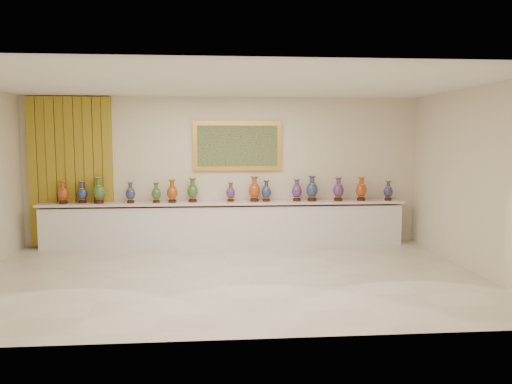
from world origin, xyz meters
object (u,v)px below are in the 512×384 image
counter (225,224)px  vase_0 (63,193)px  vase_2 (99,191)px  vase_1 (82,193)px

counter → vase_0: (-3.14, -0.05, 0.67)m
vase_0 → vase_2: bearing=0.4°
vase_0 → vase_1: (0.34, 0.07, -0.01)m
counter → vase_1: vase_1 is taller
vase_0 → vase_1: size_ratio=1.06×
vase_1 → vase_0: bearing=-168.6°
counter → vase_0: bearing=-179.1°
vase_2 → vase_1: bearing=168.9°
counter → vase_2: size_ratio=14.06×
vase_0 → vase_2: 0.68m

